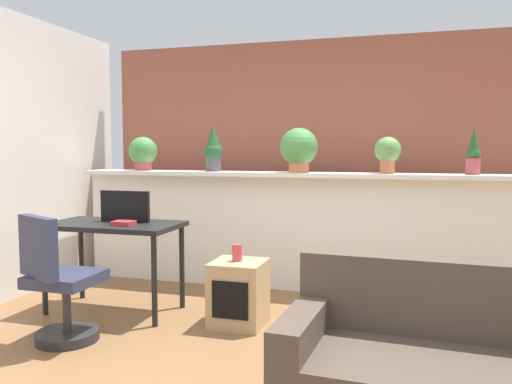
% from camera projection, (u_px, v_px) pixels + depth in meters
% --- Properties ---
extents(ground_plane, '(12.00, 12.00, 0.00)m').
position_uv_depth(ground_plane, '(227.00, 375.00, 3.11)').
color(ground_plane, brown).
extents(divider_wall, '(4.41, 0.16, 1.10)m').
position_uv_depth(divider_wall, '(296.00, 233.00, 4.98)').
color(divider_wall, white).
rests_on(divider_wall, ground).
extents(plant_shelf, '(4.41, 0.36, 0.04)m').
position_uv_depth(plant_shelf, '(296.00, 175.00, 4.89)').
color(plant_shelf, white).
rests_on(plant_shelf, divider_wall).
extents(brick_wall_behind, '(4.41, 0.10, 2.50)m').
position_uv_depth(brick_wall_behind, '(309.00, 160.00, 5.49)').
color(brick_wall_behind, '#9E5442').
rests_on(brick_wall_behind, ground).
extents(potted_plant_0, '(0.29, 0.29, 0.35)m').
position_uv_depth(potted_plant_0, '(143.00, 152.00, 5.38)').
color(potted_plant_0, '#B7474C').
rests_on(potted_plant_0, plant_shelf).
extents(potted_plant_1, '(0.19, 0.19, 0.47)m').
position_uv_depth(potted_plant_1, '(213.00, 148.00, 5.14)').
color(potted_plant_1, '#4C4C51').
rests_on(potted_plant_1, plant_shelf).
extents(potted_plant_2, '(0.36, 0.36, 0.42)m').
position_uv_depth(potted_plant_2, '(299.00, 148.00, 4.86)').
color(potted_plant_2, '#C66B42').
rests_on(potted_plant_2, plant_shelf).
extents(potted_plant_3, '(0.24, 0.24, 0.33)m').
position_uv_depth(potted_plant_3, '(388.00, 152.00, 4.67)').
color(potted_plant_3, '#C66B42').
rests_on(potted_plant_3, plant_shelf).
extents(potted_plant_4, '(0.12, 0.12, 0.40)m').
position_uv_depth(potted_plant_4, '(473.00, 154.00, 4.45)').
color(potted_plant_4, '#B7474C').
rests_on(potted_plant_4, plant_shelf).
extents(desk, '(1.10, 0.60, 0.75)m').
position_uv_depth(desk, '(114.00, 233.00, 4.29)').
color(desk, black).
rests_on(desk, ground).
extents(tv_monitor, '(0.45, 0.04, 0.26)m').
position_uv_depth(tv_monitor, '(125.00, 206.00, 4.33)').
color(tv_monitor, black).
rests_on(tv_monitor, desk).
extents(office_chair, '(0.52, 0.52, 0.91)m').
position_uv_depth(office_chair, '(58.00, 289.00, 3.59)').
color(office_chair, '#262628').
rests_on(office_chair, ground).
extents(side_cube_shelf, '(0.40, 0.41, 0.50)m').
position_uv_depth(side_cube_shelf, '(238.00, 293.00, 3.98)').
color(side_cube_shelf, tan).
rests_on(side_cube_shelf, ground).
extents(vase_on_shelf, '(0.08, 0.08, 0.13)m').
position_uv_depth(vase_on_shelf, '(237.00, 253.00, 3.97)').
color(vase_on_shelf, '#CC3D47').
rests_on(vase_on_shelf, side_cube_shelf).
extents(book_on_desk, '(0.17, 0.13, 0.04)m').
position_uv_depth(book_on_desk, '(123.00, 223.00, 4.13)').
color(book_on_desk, '#B22D33').
rests_on(book_on_desk, desk).
extents(couch, '(1.60, 0.85, 0.80)m').
position_uv_depth(couch, '(451.00, 380.00, 2.41)').
color(couch, brown).
rests_on(couch, ground).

